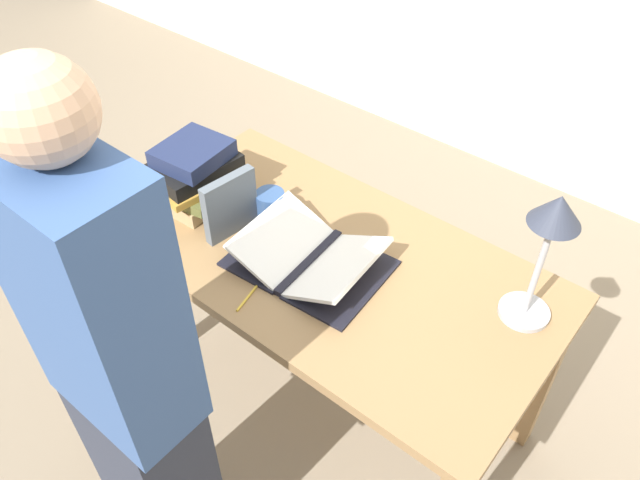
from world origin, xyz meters
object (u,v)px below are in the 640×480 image
Objects in this scene: book_stack_tall at (196,174)px; book_standing_upright at (230,205)px; coffee_mug at (270,205)px; person_reader at (129,391)px; open_book at (309,257)px; pencil at (252,292)px; reading_lamp at (550,233)px.

book_standing_upright is (0.19, -0.04, -0.00)m from book_stack_tall.
book_standing_upright is 1.86× the size of coffee_mug.
open_book is at bearing -91.16° from person_reader.
reading_lamp is at bearing 33.40° from pencil.
coffee_mug is at bearing 154.84° from open_book.
open_book is 0.29× the size of person_reader.
book_standing_upright is at bearing 146.38° from pencil.
reading_lamp reaches higher than coffee_mug.
book_stack_tall reaches higher than open_book.
person_reader is at bearing -95.62° from open_book.
coffee_mug is 0.70× the size of pencil.
book_standing_upright is at bearing -65.85° from person_reader.
pencil is at bearing -85.07° from person_reader.
book_stack_tall is at bearing 155.73° from pencil.
person_reader is at bearing -72.76° from coffee_mug.
book_standing_upright is 0.12× the size of person_reader.
person_reader is (-0.01, -0.64, 0.04)m from open_book.
book_stack_tall is 2.80× the size of coffee_mug.
pencil is at bearing -146.60° from reading_lamp.
book_stack_tall is 1.51× the size of book_standing_upright.
pencil is 0.46m from person_reader.
book_standing_upright is at bearing -11.03° from book_stack_tall.
coffee_mug is (-0.82, -0.14, -0.25)m from reading_lamp.
book_stack_tall is at bearing 175.45° from open_book.
book_standing_upright reaches higher than open_book.
person_reader reaches higher than pencil.
book_stack_tall reaches higher than pencil.
open_book is at bearing -20.70° from coffee_mug.
book_stack_tall is 0.26m from coffee_mug.
reading_lamp is 2.60× the size of pencil.
book_stack_tall reaches higher than book_standing_upright.
coffee_mug is at bearing -72.76° from person_reader.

